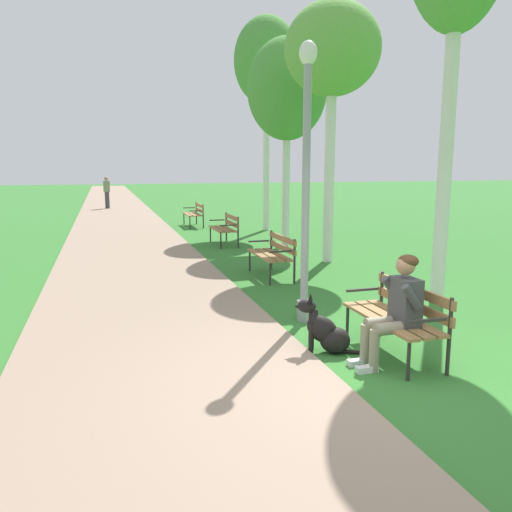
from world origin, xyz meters
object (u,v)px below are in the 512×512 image
(park_bench_furthest, at_px, (195,212))
(dog_black, at_px, (326,332))
(park_bench_near, at_px, (398,313))
(lamp_post_near, at_px, (306,182))
(park_bench_mid, at_px, (274,252))
(park_bench_far, at_px, (226,227))
(birch_tree_third, at_px, (332,52))
(birch_tree_fourth, at_px, (287,90))
(person_seated_on_near_bench, at_px, (396,306))
(pedestrian_distant, at_px, (107,193))
(birch_tree_fifth, at_px, (267,62))

(park_bench_furthest, relative_size, dog_black, 1.94)
(park_bench_near, relative_size, park_bench_furthest, 1.00)
(lamp_post_near, bearing_deg, park_bench_mid, 79.89)
(park_bench_far, bearing_deg, park_bench_near, -90.14)
(park_bench_near, xyz_separation_m, birch_tree_third, (1.70, 5.67, 4.13))
(park_bench_furthest, height_order, birch_tree_fourth, birch_tree_fourth)
(birch_tree_third, bearing_deg, person_seated_on_near_bench, -107.76)
(birch_tree_third, bearing_deg, park_bench_mid, -145.02)
(person_seated_on_near_bench, bearing_deg, birch_tree_third, 72.24)
(dog_black, height_order, pedestrian_distant, pedestrian_distant)
(dog_black, bearing_deg, birch_tree_fifth, 75.70)
(pedestrian_distant, bearing_deg, birch_tree_third, -73.96)
(park_bench_furthest, height_order, pedestrian_distant, pedestrian_distant)
(person_seated_on_near_bench, bearing_deg, park_bench_far, 88.56)
(park_bench_near, relative_size, lamp_post_near, 0.39)
(birch_tree_fourth, xyz_separation_m, birch_tree_fifth, (0.51, 3.37, 1.35))
(birch_tree_fourth, bearing_deg, birch_tree_fifth, 81.48)
(pedestrian_distant, bearing_deg, park_bench_near, -82.17)
(dog_black, distance_m, lamp_post_near, 2.15)
(park_bench_mid, xyz_separation_m, dog_black, (-0.74, -4.16, -0.25))
(park_bench_far, xyz_separation_m, person_seated_on_near_bench, (-0.23, -9.12, 0.17))
(park_bench_near, distance_m, birch_tree_fourth, 9.23)
(park_bench_furthest, xyz_separation_m, person_seated_on_near_bench, (-0.16, -13.75, 0.17))
(birch_tree_third, bearing_deg, birch_tree_fifth, 85.92)
(park_bench_near, distance_m, pedestrian_distant, 22.40)
(park_bench_furthest, distance_m, birch_tree_fourth, 6.55)
(lamp_post_near, bearing_deg, pedestrian_distant, 96.91)
(lamp_post_near, bearing_deg, dog_black, -100.12)
(person_seated_on_near_bench, xyz_separation_m, birch_tree_third, (1.91, 5.95, 3.96))
(birch_tree_fourth, distance_m, pedestrian_distant, 15.03)
(park_bench_near, distance_m, birch_tree_third, 7.22)
(person_seated_on_near_bench, bearing_deg, park_bench_furthest, 89.34)
(park_bench_mid, height_order, birch_tree_third, birch_tree_third)
(park_bench_mid, bearing_deg, birch_tree_fifth, 73.35)
(dog_black, relative_size, lamp_post_near, 0.20)
(park_bench_furthest, height_order, dog_black, park_bench_furthest)
(park_bench_far, bearing_deg, pedestrian_distant, 102.97)
(park_bench_mid, height_order, dog_black, park_bench_mid)
(birch_tree_third, height_order, pedestrian_distant, birch_tree_third)
(lamp_post_near, height_order, birch_tree_fifth, birch_tree_fifth)
(park_bench_mid, bearing_deg, lamp_post_near, -100.11)
(lamp_post_near, relative_size, pedestrian_distant, 2.32)
(person_seated_on_near_bench, relative_size, birch_tree_third, 0.22)
(park_bench_far, height_order, lamp_post_near, lamp_post_near)
(park_bench_near, bearing_deg, person_seated_on_near_bench, -126.91)
(person_seated_on_near_bench, distance_m, pedestrian_distant, 22.65)
(lamp_post_near, distance_m, birch_tree_fifth, 11.06)
(birch_tree_third, bearing_deg, birch_tree_fourth, 91.67)
(park_bench_furthest, xyz_separation_m, dog_black, (-0.73, -13.17, -0.25))
(person_seated_on_near_bench, height_order, pedestrian_distant, pedestrian_distant)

